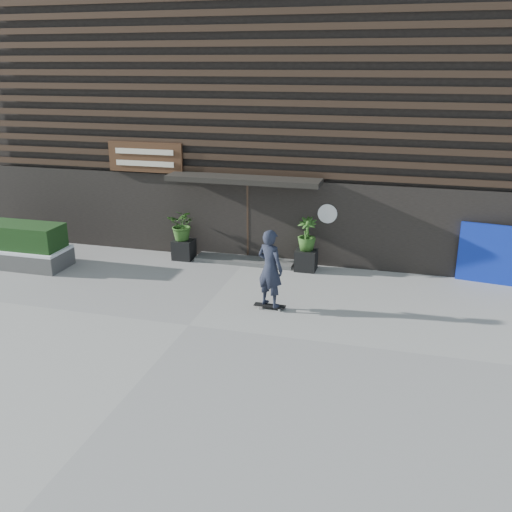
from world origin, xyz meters
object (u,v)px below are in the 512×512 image
(planter_pot_left, at_px, (184,249))
(planter_pot_right, at_px, (306,260))
(raised_bed, at_px, (12,256))
(blue_tarp, at_px, (492,254))
(skateboarder, at_px, (270,268))

(planter_pot_left, distance_m, planter_pot_right, 3.80)
(raised_bed, xyz_separation_m, blue_tarp, (13.57, 2.15, 0.57))
(planter_pot_left, bearing_deg, raised_bed, -158.72)
(planter_pot_left, bearing_deg, skateboarder, -40.78)
(blue_tarp, bearing_deg, raised_bed, -163.14)
(planter_pot_left, xyz_separation_m, skateboarder, (3.47, -2.99, 0.75))
(skateboarder, bearing_deg, raised_bed, 172.08)
(planter_pot_left, distance_m, blue_tarp, 8.84)
(raised_bed, relative_size, blue_tarp, 2.00)
(planter_pot_left, height_order, planter_pot_right, same)
(planter_pot_right, bearing_deg, planter_pot_left, 180.00)
(planter_pot_left, relative_size, skateboarder, 0.30)
(planter_pot_right, height_order, blue_tarp, blue_tarp)
(planter_pot_left, xyz_separation_m, blue_tarp, (8.82, 0.30, 0.52))
(raised_bed, bearing_deg, planter_pot_right, 12.21)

